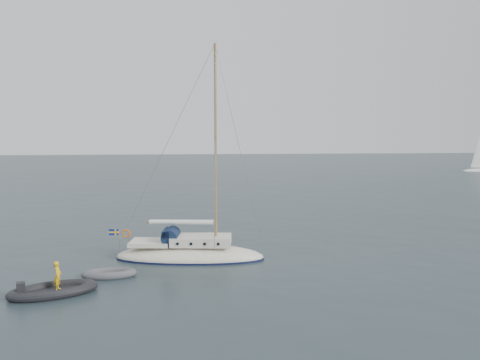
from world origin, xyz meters
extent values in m
plane|color=black|center=(0.00, 0.00, 0.00)|extent=(300.00, 300.00, 0.00)
ellipsoid|color=white|center=(-2.81, 1.33, 0.15)|extent=(8.88, 2.76, 1.48)
cube|color=silver|center=(-2.12, 1.33, 1.16)|extent=(3.55, 1.87, 0.54)
cube|color=white|center=(-5.17, 1.33, 1.01)|extent=(2.37, 1.87, 0.25)
cylinder|color=#121E39|center=(-3.94, 1.33, 1.44)|extent=(0.95, 1.63, 0.95)
cube|color=#121E39|center=(-4.14, 1.33, 1.63)|extent=(0.44, 1.63, 0.39)
cylinder|color=olive|center=(-1.23, 1.33, 6.81)|extent=(0.15, 0.15, 11.84)
cylinder|color=olive|center=(-1.23, 1.33, 7.40)|extent=(0.05, 2.17, 0.05)
cylinder|color=olive|center=(-3.30, 1.33, 2.22)|extent=(4.14, 0.10, 0.10)
cylinder|color=silver|center=(-3.30, 1.33, 2.27)|extent=(3.85, 0.28, 0.28)
cylinder|color=gray|center=(-6.75, 1.33, 1.43)|extent=(0.04, 2.17, 0.04)
torus|color=#D7570D|center=(-6.80, 1.92, 1.43)|extent=(0.53, 0.10, 0.53)
cylinder|color=olive|center=(-7.10, 1.33, 1.33)|extent=(0.03, 0.03, 0.89)
cube|color=navy|center=(-7.39, 1.33, 1.63)|extent=(0.59, 0.02, 0.37)
cube|color=yellow|center=(-7.39, 1.33, 1.63)|extent=(0.61, 0.03, 0.09)
cube|color=yellow|center=(-7.28, 1.33, 1.63)|extent=(0.09, 0.03, 0.39)
cylinder|color=black|center=(-3.40, 2.27, 1.16)|extent=(0.18, 0.06, 0.18)
cylinder|color=black|center=(-3.40, 0.38, 1.16)|extent=(0.18, 0.06, 0.18)
cylinder|color=black|center=(-2.61, 2.27, 1.16)|extent=(0.18, 0.06, 0.18)
cylinder|color=black|center=(-2.61, 0.38, 1.16)|extent=(0.18, 0.06, 0.18)
cylinder|color=black|center=(-1.82, 2.27, 1.16)|extent=(0.18, 0.06, 0.18)
cylinder|color=black|center=(-1.82, 0.38, 1.16)|extent=(0.18, 0.06, 0.18)
cylinder|color=black|center=(-1.03, 2.27, 1.16)|extent=(0.18, 0.06, 0.18)
cylinder|color=black|center=(-1.03, 0.38, 1.16)|extent=(0.18, 0.06, 0.18)
cube|color=#55555A|center=(-7.07, -1.75, 0.12)|extent=(1.74, 0.72, 0.10)
cube|color=black|center=(-9.21, -4.26, 0.15)|extent=(2.54, 1.06, 0.13)
cube|color=black|center=(-10.59, -4.26, 0.48)|extent=(0.37, 0.37, 0.63)
imported|color=yellow|center=(-9.00, -4.26, 0.88)|extent=(0.47, 0.58, 1.39)
ellipsoid|color=silver|center=(55.49, 61.39, 0.06)|extent=(6.68, 2.23, 1.11)
cylinder|color=gray|center=(55.49, 61.39, 4.45)|extent=(0.11, 0.11, 7.79)
cone|color=silver|center=(55.44, 61.39, 4.45)|extent=(3.56, 3.56, 7.24)
camera|label=1|loc=(-2.89, -26.40, 7.50)|focal=35.00mm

